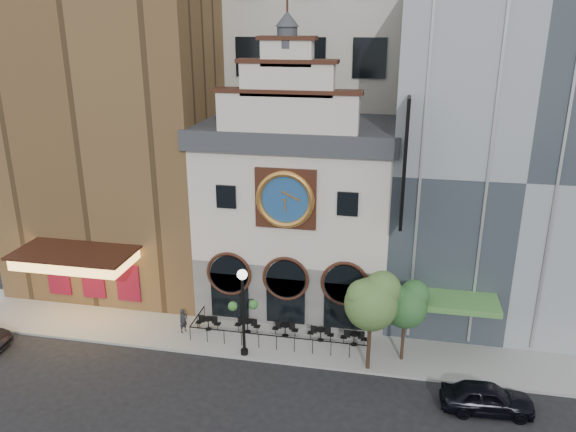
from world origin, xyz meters
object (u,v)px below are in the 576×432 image
(bistro_2, at_px, (285,329))
(bistro_4, at_px, (354,338))
(bistro_0, at_px, (208,323))
(bistro_1, at_px, (248,325))
(bistro_3, at_px, (321,334))
(pedestrian, at_px, (183,321))
(tree_right, at_px, (372,300))
(tree_left, at_px, (406,303))
(lamppost, at_px, (243,303))
(car_right, at_px, (487,398))

(bistro_2, xyz_separation_m, bistro_4, (4.19, -0.20, 0.00))
(bistro_0, distance_m, bistro_1, 2.48)
(bistro_0, xyz_separation_m, bistro_3, (7.02, 0.10, 0.00))
(pedestrian, xyz_separation_m, tree_right, (11.41, -1.59, 3.40))
(bistro_1, height_order, bistro_2, same)
(tree_left, xyz_separation_m, tree_right, (-1.82, -1.26, 0.67))
(bistro_0, height_order, lamppost, lamppost)
(lamppost, bearing_deg, pedestrian, 138.97)
(pedestrian, distance_m, tree_right, 12.01)
(bistro_4, relative_size, tree_right, 0.28)
(lamppost, relative_size, tree_right, 0.93)
(bistro_1, relative_size, lamppost, 0.30)
(bistro_1, bearing_deg, tree_right, -17.30)
(bistro_0, bearing_deg, bistro_3, 0.78)
(lamppost, xyz_separation_m, tree_left, (8.91, 1.30, 0.23))
(car_right, bearing_deg, bistro_1, 67.40)
(bistro_4, distance_m, car_right, 8.26)
(bistro_2, relative_size, car_right, 0.35)
(bistro_2, xyz_separation_m, tree_left, (7.00, -1.11, 3.05))
(bistro_1, bearing_deg, bistro_0, -175.64)
(pedestrian, bearing_deg, bistro_3, -55.82)
(car_right, distance_m, tree_left, 6.18)
(bistro_0, bearing_deg, lamppost, -36.91)
(bistro_2, height_order, car_right, car_right)
(lamppost, bearing_deg, bistro_0, 122.68)
(bistro_3, bearing_deg, lamppost, -150.70)
(bistro_0, xyz_separation_m, tree_left, (11.84, -0.90, 3.05))
(bistro_1, relative_size, car_right, 0.35)
(bistro_1, bearing_deg, tree_left, -6.65)
(bistro_3, relative_size, car_right, 0.35)
(bistro_4, bearing_deg, lamppost, -160.13)
(pedestrian, xyz_separation_m, lamppost, (4.31, -1.62, 2.51))
(tree_left, bearing_deg, tree_right, -145.29)
(bistro_2, bearing_deg, car_right, -23.04)
(bistro_3, relative_size, pedestrian, 1.02)
(bistro_2, relative_size, tree_right, 0.28)
(bistro_4, relative_size, tree_left, 0.33)
(bistro_0, xyz_separation_m, bistro_1, (2.47, 0.19, 0.00))
(car_right, xyz_separation_m, tree_right, (-5.91, 2.35, 3.56))
(bistro_3, xyz_separation_m, tree_left, (4.82, -1.00, 3.05))
(car_right, height_order, lamppost, lamppost)
(bistro_1, xyz_separation_m, pedestrian, (-3.86, -0.76, 0.31))
(car_right, height_order, pedestrian, pedestrian)
(bistro_1, xyz_separation_m, bistro_2, (2.36, 0.02, 0.00))
(bistro_2, xyz_separation_m, bistro_3, (2.18, -0.11, 0.00))
(bistro_1, distance_m, lamppost, 3.72)
(bistro_2, bearing_deg, pedestrian, -172.84)
(tree_left, bearing_deg, bistro_2, 171.00)
(bistro_4, distance_m, lamppost, 7.07)
(car_right, bearing_deg, bistro_3, 59.32)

